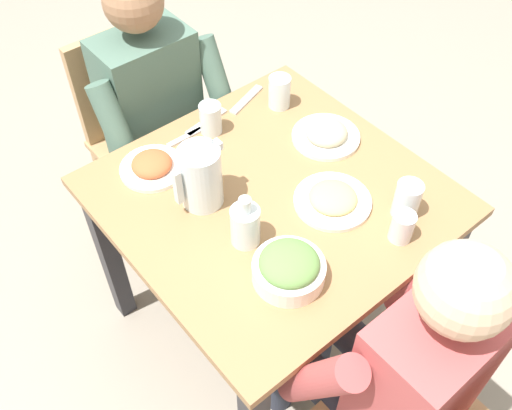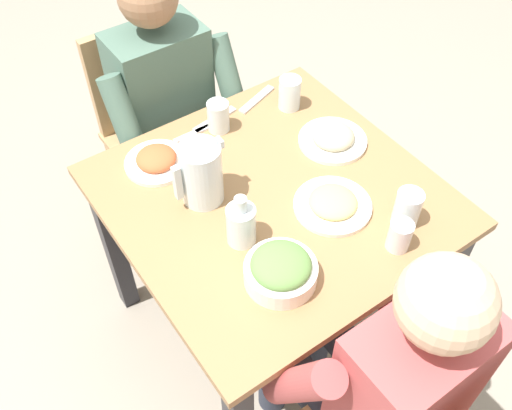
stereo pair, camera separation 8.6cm
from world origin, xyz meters
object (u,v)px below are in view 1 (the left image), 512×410
diner_near (166,125)px  water_pitcher (201,177)px  dining_table (272,219)px  water_glass_far_left (211,119)px  plate_beans (326,134)px  salad_bowl (289,268)px  plate_fries (333,199)px  diner_far (388,361)px  water_glass_near_left (279,92)px  water_glass_by_pitcher (402,227)px  chair_near (142,127)px  plate_rice_curry (152,166)px  oil_carafe (245,227)px  water_glass_far_right (407,200)px

diner_near → water_pitcher: bearing=70.8°
dining_table → water_glass_far_left: (-0.03, -0.33, 0.17)m
plate_beans → salad_bowl: bearing=35.8°
diner_near → plate_fries: size_ratio=5.18×
dining_table → diner_far: (0.09, 0.55, 0.02)m
diner_near → salad_bowl: bearing=79.9°
diner_far → water_pitcher: 0.69m
water_glass_near_left → water_glass_by_pitcher: (0.12, 0.64, -0.01)m
diner_far → water_glass_far_left: bearing=-97.4°
chair_near → plate_fries: bearing=98.0°
salad_bowl → plate_rice_curry: (0.06, -0.55, -0.02)m
diner_far → salad_bowl: (0.07, -0.30, 0.14)m
diner_near → water_glass_near_left: (-0.30, 0.26, 0.15)m
water_glass_by_pitcher → chair_near: bearing=-80.8°
diner_near → oil_carafe: size_ratio=7.04×
chair_near → plate_rice_curry: 0.56m
plate_beans → oil_carafe: 0.48m
plate_fries → water_glass_far_left: size_ratio=2.19×
salad_bowl → plate_fries: bearing=-157.5°
salad_bowl → water_glass_far_right: (-0.40, 0.04, 0.01)m
water_glass_by_pitcher → diner_near: bearing=-78.7°
plate_beans → water_glass_far_right: size_ratio=1.93×
plate_rice_curry → water_glass_by_pitcher: (-0.38, 0.65, 0.03)m
salad_bowl → water_glass_near_left: bearing=-129.1°
plate_beans → water_glass_far_right: bearing=82.4°
water_glass_near_left → oil_carafe: 0.59m
dining_table → water_glass_far_left: 0.38m
water_glass_far_left → water_pitcher: bearing=48.7°
water_glass_far_right → water_glass_near_left: 0.59m
water_pitcher → water_glass_far_right: 0.57m
dining_table → plate_fries: (-0.11, 0.14, 0.14)m
water_pitcher → water_glass_by_pitcher: (-0.33, 0.45, -0.05)m
water_glass_far_right → oil_carafe: bearing=-27.2°
water_glass_far_left → oil_carafe: 0.46m
salad_bowl → plate_beans: (-0.45, -0.32, -0.02)m
plate_beans → plate_rice_curry: size_ratio=1.10×
water_glass_far_left → diner_far: bearing=82.6°
water_pitcher → oil_carafe: 0.20m
plate_rice_curry → water_glass_far_left: 0.25m
chair_near → diner_near: bearing=90.0°
water_pitcher → salad_bowl: 0.36m
diner_far → water_glass_far_left: size_ratio=11.32×
dining_table → diner_near: diner_near is taller
water_glass_far_left → water_glass_far_right: 0.66m
salad_bowl → water_glass_far_left: (-0.19, -0.58, 0.01)m
plate_beans → water_glass_far_right: water_glass_far_right is taller
diner_far → water_glass_by_pitcher: (-0.25, -0.20, 0.14)m
plate_beans → diner_far: bearing=58.9°
plate_rice_curry → plate_fries: bearing=126.4°
plate_rice_curry → water_glass_near_left: size_ratio=1.79×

